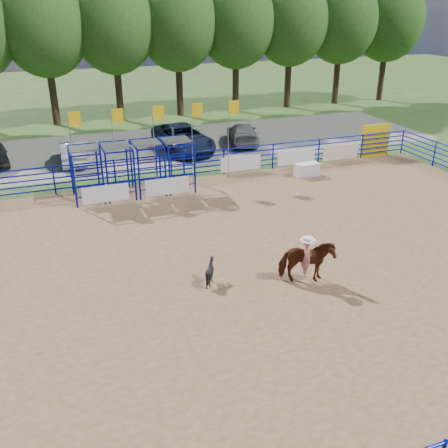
% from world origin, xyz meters
% --- Properties ---
extents(ground, '(120.00, 120.00, 0.00)m').
position_xyz_m(ground, '(0.00, 0.00, 0.00)').
color(ground, '#3C5923').
rests_on(ground, ground).
extents(arena_dirt, '(30.00, 20.00, 0.02)m').
position_xyz_m(arena_dirt, '(0.00, 0.00, 0.01)').
color(arena_dirt, '#896344').
rests_on(arena_dirt, ground).
extents(gravel_strip, '(40.00, 10.00, 0.01)m').
position_xyz_m(gravel_strip, '(0.00, 17.00, 0.01)').
color(gravel_strip, slate).
rests_on(gravel_strip, ground).
extents(announcer_table, '(1.33, 0.62, 0.71)m').
position_xyz_m(announcer_table, '(7.22, 8.19, 0.37)').
color(announcer_table, silver).
rests_on(announcer_table, arena_dirt).
extents(horse_and_rider, '(2.01, 1.35, 2.38)m').
position_xyz_m(horse_and_rider, '(1.62, -1.86, 0.89)').
color(horse_and_rider, '#5E2D12').
rests_on(horse_and_rider, arena_dirt).
extents(calf, '(0.96, 0.90, 0.85)m').
position_xyz_m(calf, '(-1.49, -0.78, 0.45)').
color(calf, black).
rests_on(calf, arena_dirt).
extents(car_b, '(1.49, 4.03, 1.32)m').
position_xyz_m(car_b, '(-4.68, 15.08, 0.67)').
color(car_b, '#95989D').
rests_on(car_b, gravel_strip).
extents(car_c, '(3.20, 6.05, 1.62)m').
position_xyz_m(car_c, '(2.22, 15.47, 0.82)').
color(car_c, '#151D36').
rests_on(car_c, gravel_strip).
extents(car_d, '(3.06, 4.93, 1.33)m').
position_xyz_m(car_d, '(6.47, 15.69, 0.68)').
color(car_d, '#5B5B5E').
rests_on(car_d, gravel_strip).
extents(perimeter_fence, '(30.10, 20.10, 1.50)m').
position_xyz_m(perimeter_fence, '(0.00, 0.00, 0.75)').
color(perimeter_fence, '#060F97').
rests_on(perimeter_fence, ground).
extents(chute_assembly, '(19.32, 2.41, 4.20)m').
position_xyz_m(chute_assembly, '(-1.90, 8.84, 1.26)').
color(chute_assembly, '#060F97').
rests_on(chute_assembly, ground).
extents(treeline, '(56.40, 6.40, 11.24)m').
position_xyz_m(treeline, '(0.00, 26.00, 7.53)').
color(treeline, '#3F2B19').
rests_on(treeline, ground).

